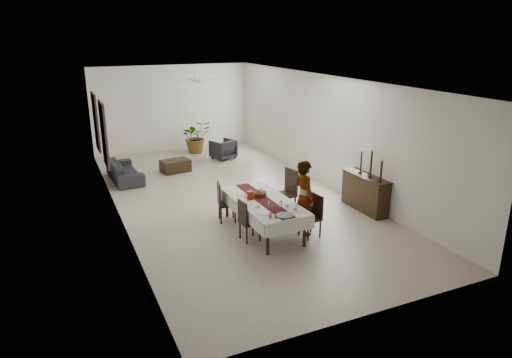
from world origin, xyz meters
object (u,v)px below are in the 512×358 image
object	(u,v)px
sofa	(125,171)
dining_table_top	(263,201)
red_pitcher	(250,195)
woman	(304,198)
sideboard_body	(365,193)

from	to	relation	value
sofa	dining_table_top	bearing A→B (deg)	-159.03
red_pitcher	woman	xyz separation A→B (m)	(1.03, -0.64, 0.00)
dining_table_top	sofa	xyz separation A→B (m)	(-2.26, 5.16, -0.42)
dining_table_top	red_pitcher	world-z (taller)	red_pitcher
red_pitcher	sofa	xyz separation A→B (m)	(-2.01, 5.01, -0.55)
dining_table_top	woman	size ratio (longest dim) A/B	1.39
dining_table_top	sideboard_body	distance (m)	2.94
dining_table_top	sideboard_body	world-z (taller)	sideboard_body
sideboard_body	sofa	bearing A→B (deg)	135.73
dining_table_top	sideboard_body	size ratio (longest dim) A/B	1.61
red_pitcher	woman	bearing A→B (deg)	-32.00
woman	sofa	world-z (taller)	woman
sideboard_body	sofa	world-z (taller)	sideboard_body
dining_table_top	sofa	world-z (taller)	dining_table_top
woman	sideboard_body	distance (m)	2.26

